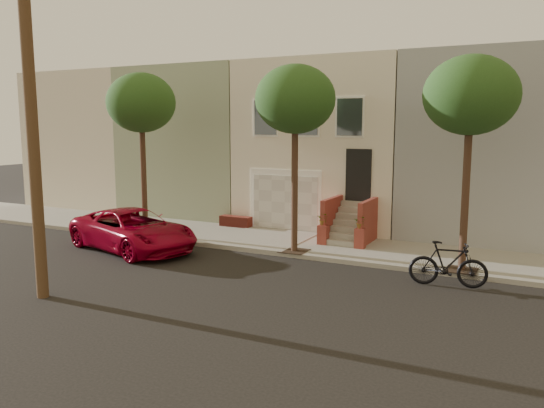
% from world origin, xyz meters
% --- Properties ---
extents(ground, '(90.00, 90.00, 0.00)m').
position_xyz_m(ground, '(0.00, 0.00, 0.00)').
color(ground, black).
rests_on(ground, ground).
extents(sidewalk, '(40.00, 3.70, 0.15)m').
position_xyz_m(sidewalk, '(0.00, 5.35, 0.07)').
color(sidewalk, gray).
rests_on(sidewalk, ground).
extents(house_row, '(33.10, 11.70, 7.00)m').
position_xyz_m(house_row, '(0.00, 11.19, 3.64)').
color(house_row, beige).
rests_on(house_row, sidewalk).
extents(tree_left, '(2.70, 2.57, 6.30)m').
position_xyz_m(tree_left, '(-5.50, 3.90, 5.26)').
color(tree_left, '#2D2116').
rests_on(tree_left, sidewalk).
extents(tree_mid, '(2.70, 2.57, 6.30)m').
position_xyz_m(tree_mid, '(1.00, 3.90, 5.26)').
color(tree_mid, '#2D2116').
rests_on(tree_mid, sidewalk).
extents(tree_right, '(2.70, 2.57, 6.30)m').
position_xyz_m(tree_right, '(6.50, 3.90, 5.26)').
color(tree_right, '#2D2116').
rests_on(tree_right, sidewalk).
extents(utility_pole, '(23.60, 1.22, 10.00)m').
position_xyz_m(utility_pole, '(8.00, -3.20, 5.19)').
color(utility_pole, '#43321F').
rests_on(utility_pole, ground).
extents(pickup_truck, '(5.76, 3.79, 1.47)m').
position_xyz_m(pickup_truck, '(-4.46, 1.99, 0.74)').
color(pickup_truck, '#9A011F').
rests_on(pickup_truck, ground).
extents(motorcycle, '(2.18, 0.92, 1.27)m').
position_xyz_m(motorcycle, '(6.30, 2.52, 0.64)').
color(motorcycle, black).
rests_on(motorcycle, ground).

